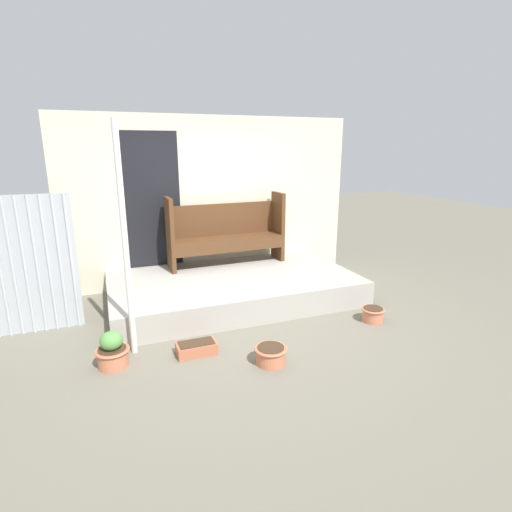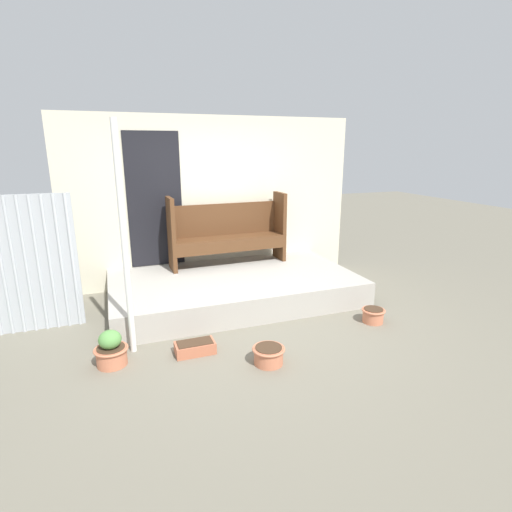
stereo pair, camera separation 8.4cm
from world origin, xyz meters
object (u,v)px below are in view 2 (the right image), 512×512
object	(u,v)px
flower_pot_right	(373,315)
flower_pot_middle	(269,354)
planter_box_rect	(195,348)
bench	(228,230)
flower_pot_left	(111,350)
support_post	(124,243)

from	to	relation	value
flower_pot_right	flower_pot_middle	bearing A→B (deg)	-163.79
planter_box_rect	bench	bearing A→B (deg)	64.33
flower_pot_left	flower_pot_middle	bearing A→B (deg)	-19.36
bench	flower_pot_left	xyz separation A→B (m)	(-1.81, -1.96, -0.72)
bench	flower_pot_middle	xyz separation A→B (m)	(-0.31, -2.48, -0.79)
support_post	bench	bearing A→B (deg)	47.65
bench	planter_box_rect	distance (m)	2.38
flower_pot_right	support_post	bearing A→B (deg)	174.45
flower_pot_left	flower_pot_middle	world-z (taller)	flower_pot_left
bench	flower_pot_left	size ratio (longest dim) A/B	4.86
planter_box_rect	flower_pot_left	bearing A→B (deg)	176.17
flower_pot_left	flower_pot_right	xyz separation A→B (m)	(3.10, -0.06, -0.06)
flower_pot_left	flower_pot_middle	distance (m)	1.59
bench	flower_pot_middle	distance (m)	2.62
planter_box_rect	flower_pot_middle	bearing A→B (deg)	-35.54
flower_pot_left	flower_pot_right	world-z (taller)	flower_pot_left
support_post	flower_pot_left	bearing A→B (deg)	-135.27
flower_pot_left	planter_box_rect	distance (m)	0.85
bench	planter_box_rect	world-z (taller)	bench
bench	flower_pot_right	bearing A→B (deg)	-58.76
flower_pot_middle	flower_pot_right	distance (m)	1.67
flower_pot_left	support_post	bearing A→B (deg)	44.73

